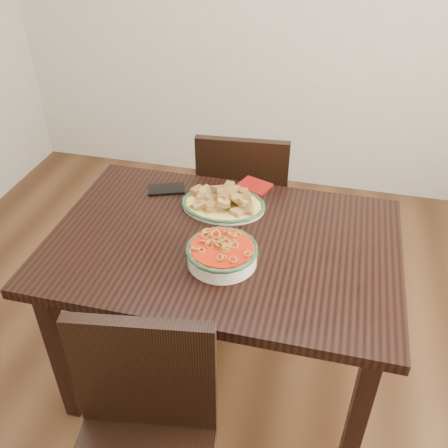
% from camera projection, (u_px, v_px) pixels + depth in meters
% --- Properties ---
extents(floor, '(3.50, 3.50, 0.00)m').
position_uv_depth(floor, '(206.00, 371.00, 2.26)').
color(floor, '#3D2313').
rests_on(floor, ground).
extents(dining_table, '(1.27, 0.85, 0.75)m').
position_uv_depth(dining_table, '(223.00, 260.00, 1.87)').
color(dining_table, black).
rests_on(dining_table, ground).
extents(chair_far, '(0.45, 0.45, 0.89)m').
position_uv_depth(chair_far, '(244.00, 201.00, 2.48)').
color(chair_far, black).
rests_on(chair_far, ground).
extents(chair_near, '(0.48, 0.48, 0.89)m').
position_uv_depth(chair_near, '(142.00, 442.00, 1.45)').
color(chair_near, black).
rests_on(chair_near, ground).
extents(fish_plate, '(0.33, 0.26, 0.11)m').
position_uv_depth(fish_plate, '(223.00, 198.00, 1.97)').
color(fish_plate, beige).
rests_on(fish_plate, dining_table).
extents(noodle_bowl, '(0.25, 0.25, 0.08)m').
position_uv_depth(noodle_bowl, '(222.00, 252.00, 1.70)').
color(noodle_bowl, beige).
rests_on(noodle_bowl, dining_table).
extents(smartphone, '(0.17, 0.13, 0.01)m').
position_uv_depth(smartphone, '(166.00, 189.00, 2.09)').
color(smartphone, black).
rests_on(smartphone, dining_table).
extents(napkin, '(0.15, 0.14, 0.01)m').
position_uv_depth(napkin, '(254.00, 186.00, 2.11)').
color(napkin, maroon).
rests_on(napkin, dining_table).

